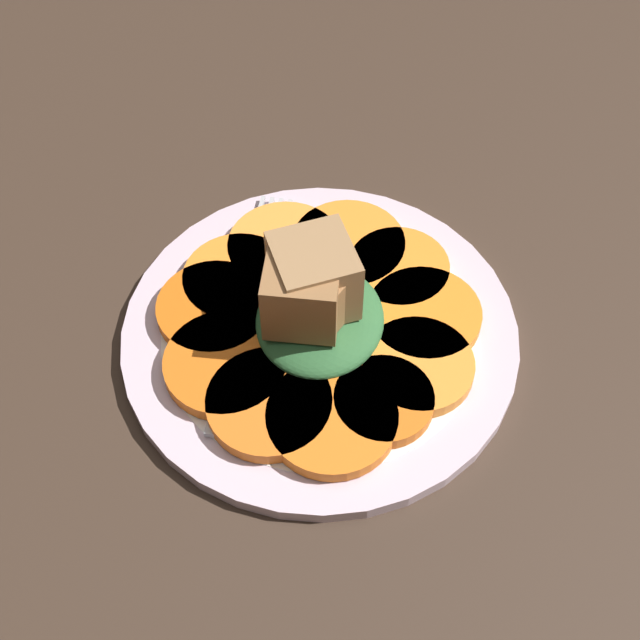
{
  "coord_description": "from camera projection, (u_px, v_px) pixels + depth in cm",
  "views": [
    {
      "loc": [
        33.23,
        6.15,
        49.99
      ],
      "look_at": [
        0.0,
        0.0,
        4.1
      ],
      "focal_mm": 50.0,
      "sensor_mm": 36.0,
      "label": 1
    }
  ],
  "objects": [
    {
      "name": "table_slab",
      "position": [
        320.0,
        347.0,
        0.59
      ],
      "size": [
        120.0,
        120.0,
        2.0
      ],
      "primitive_type": "cube",
      "color": "#38281E",
      "rests_on": "ground"
    },
    {
      "name": "plate",
      "position": [
        320.0,
        334.0,
        0.58
      ],
      "size": [
        25.85,
        25.85,
        1.05
      ],
      "color": "silver",
      "rests_on": "table_slab"
    },
    {
      "name": "carrot_slice_0",
      "position": [
        348.0,
        246.0,
        0.61
      ],
      "size": [
        7.83,
        7.83,
        0.96
      ],
      "primitive_type": "cylinder",
      "color": "orange",
      "rests_on": "plate"
    },
    {
      "name": "carrot_slice_1",
      "position": [
        285.0,
        248.0,
        0.61
      ],
      "size": [
        7.91,
        7.91,
        0.96
      ],
      "primitive_type": "cylinder",
      "color": "orange",
      "rests_on": "plate"
    },
    {
      "name": "carrot_slice_2",
      "position": [
        239.0,
        280.0,
        0.6
      ],
      "size": [
        7.46,
        7.46,
        0.96
      ],
      "primitive_type": "cylinder",
      "color": "orange",
      "rests_on": "plate"
    },
    {
      "name": "carrot_slice_3",
      "position": [
        212.0,
        314.0,
        0.58
      ],
      "size": [
        7.5,
        7.5,
        0.96
      ],
      "primitive_type": "cylinder",
      "color": "#D66014",
      "rests_on": "plate"
    },
    {
      "name": "carrot_slice_4",
      "position": [
        226.0,
        364.0,
        0.56
      ],
      "size": [
        7.79,
        7.79,
        0.96
      ],
      "primitive_type": "cylinder",
      "color": "orange",
      "rests_on": "plate"
    },
    {
      "name": "carrot_slice_5",
      "position": [
        269.0,
        403.0,
        0.54
      ],
      "size": [
        7.71,
        7.71,
        0.96
      ],
      "primitive_type": "cylinder",
      "color": "orange",
      "rests_on": "plate"
    },
    {
      "name": "carrot_slice_6",
      "position": [
        332.0,
        418.0,
        0.53
      ],
      "size": [
        7.99,
        7.99,
        0.96
      ],
      "primitive_type": "cylinder",
      "color": "orange",
      "rests_on": "plate"
    },
    {
      "name": "carrot_slice_7",
      "position": [
        384.0,
        401.0,
        0.54
      ],
      "size": [
        6.15,
        6.15,
        0.96
      ],
      "primitive_type": "cylinder",
      "color": "orange",
      "rests_on": "plate"
    },
    {
      "name": "carrot_slice_8",
      "position": [
        418.0,
        366.0,
        0.56
      ],
      "size": [
        7.05,
        7.05,
        0.96
      ],
      "primitive_type": "cylinder",
      "color": "orange",
      "rests_on": "plate"
    },
    {
      "name": "carrot_slice_9",
      "position": [
        424.0,
        315.0,
        0.58
      ],
      "size": [
        7.47,
        7.47,
        0.96
      ],
      "primitive_type": "cylinder",
      "color": "orange",
      "rests_on": "plate"
    },
    {
      "name": "carrot_slice_10",
      "position": [
        399.0,
        269.0,
        0.6
      ],
      "size": [
        6.85,
        6.85,
        0.96
      ],
      "primitive_type": "cylinder",
      "color": "orange",
      "rests_on": "plate"
    },
    {
      "name": "center_pile",
      "position": [
        315.0,
        298.0,
        0.55
      ],
      "size": [
        9.13,
        8.21,
        6.86
      ],
      "color": "#2D6033",
      "rests_on": "plate"
    },
    {
      "name": "fork",
      "position": [
        250.0,
        300.0,
        0.59
      ],
      "size": [
        19.75,
        2.43,
        0.4
      ],
      "rotation": [
        0.0,
        0.0,
        0.02
      ],
      "color": "#B2B2B7",
      "rests_on": "plate"
    }
  ]
}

